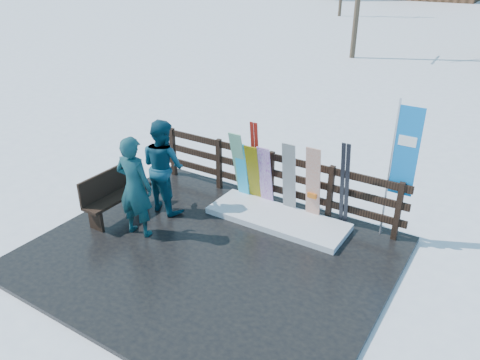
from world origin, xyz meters
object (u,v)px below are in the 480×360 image
Objects in this scene: snowboard_0 at (242,172)px; snowboard_2 at (254,175)px; bench at (115,192)px; person_front at (135,187)px; snowboard_1 at (240,166)px; rental_flag at (402,157)px; snowboard_5 at (313,185)px; person_back at (163,166)px; snowboard_4 at (289,179)px; snowboard_3 at (265,177)px.

snowboard_2 is (0.29, 0.00, 0.00)m from snowboard_0.
bench is 0.98m from person_front.
bench is at bearing -132.28° from snowboard_1.
snowboard_1 is 3.24m from rental_flag.
person_front reaches higher than snowboard_5.
person_front is at bearing 109.69° from person_back.
snowboard_5 is 0.81× the size of person_front.
snowboard_4 is 0.51m from snowboard_5.
snowboard_3 is (0.56, 0.00, 0.02)m from snowboard_0.
person_front is (-2.02, -2.14, 0.20)m from snowboard_4.
person_back is (-4.19, -1.42, -0.65)m from rental_flag.
snowboard_3 is 0.53× the size of rental_flag.
snowboard_4 reaches higher than snowboard_3.
bench is 0.95× the size of snowboard_5.
bench is at bearing -140.96° from snowboard_3.
snowboard_3 is at bearing -133.22° from person_front.
snowboard_5 reaches higher than snowboard_2.
snowboard_4 reaches higher than snowboard_0.
snowboard_1 is 1.58m from person_back.
snowboard_4 is at bearing -172.25° from rental_flag.
snowboard_2 is at bearing 180.00° from snowboard_5.
bench is 1.10× the size of snowboard_2.
snowboard_5 is (1.59, 0.00, 0.12)m from snowboard_0.
person_front is at bearing -17.01° from bench.
person_front reaches higher than snowboard_2.
snowboard_5 is 0.60× the size of rental_flag.
person_front is (0.83, -0.25, 0.45)m from bench.
snowboard_1 is (1.71, 1.88, 0.26)m from bench.
snowboard_1 reaches higher than snowboard_2.
rental_flag reaches higher than snowboard_0.
snowboard_5 is 3.32m from person_front.
snowboard_0 is 0.85× the size of snowboard_5.
snowboard_0 is 0.51× the size of rental_flag.
bench is at bearing -137.43° from snowboard_2.
snowboard_0 reaches higher than bench.
rental_flag is (3.12, 0.27, 0.83)m from snowboard_1.
snowboard_4 is 2.50m from person_back.
snowboard_1 is 1.04× the size of snowboard_4.
snowboard_1 reaches higher than snowboard_4.
person_front is (-0.88, -2.14, 0.19)m from snowboard_1.
snowboard_1 reaches higher than bench.
person_front is at bearing -124.90° from snowboard_3.
snowboard_2 is 0.52× the size of rental_flag.
snowboard_3 is 2.69m from rental_flag.
bench is at bearing -133.14° from snowboard_0.
snowboard_4 is at bearing 0.00° from snowboard_0.
snowboard_5 is at bearing -148.10° from person_front.
snowboard_2 is 2.48m from person_front.
snowboard_0 is at bearing -174.98° from rental_flag.
snowboard_3 is at bearing 0.00° from snowboard_2.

